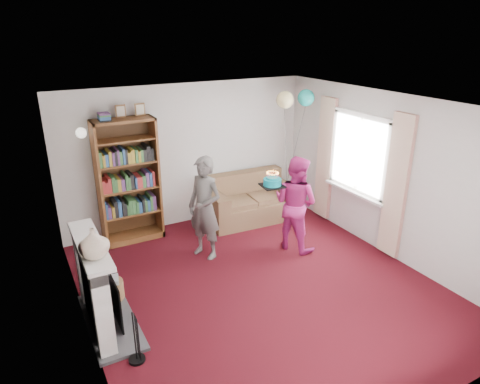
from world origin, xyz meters
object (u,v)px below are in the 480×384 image
bookcase (128,182)px  person_striped (205,208)px  birthday_cake (272,182)px  sofa (248,202)px  person_magenta (295,203)px

bookcase → person_striped: bookcase is taller
bookcase → person_striped: (0.85, -1.14, -0.20)m
bookcase → birthday_cake: 2.37m
person_striped → birthday_cake: size_ratio=4.90×
bookcase → sofa: bearing=-6.4°
sofa → person_striped: 1.63m
person_striped → birthday_cake: bearing=42.6°
person_magenta → birthday_cake: (-0.40, 0.07, 0.40)m
birthday_cake → person_magenta: bearing=-9.6°
sofa → birthday_cake: birthday_cake is taller
sofa → person_striped: size_ratio=0.99×
person_magenta → person_striped: bearing=50.0°
person_striped → person_magenta: (1.37, -0.44, -0.03)m
birthday_cake → person_striped: bearing=159.0°
person_striped → bookcase: bearing=-169.7°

